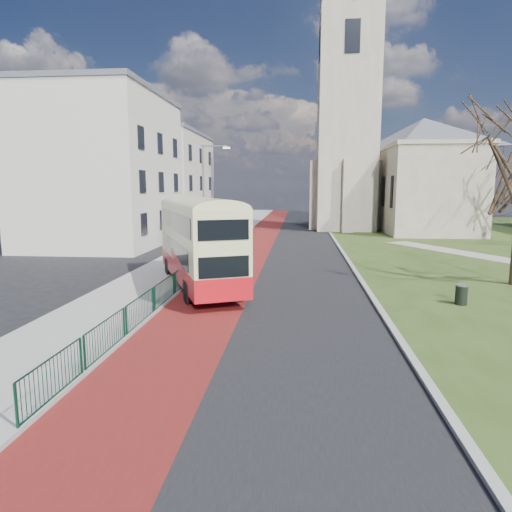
# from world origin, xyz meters

# --- Properties ---
(ground) EXTENTS (160.00, 160.00, 0.00)m
(ground) POSITION_xyz_m (0.00, 0.00, 0.00)
(ground) COLOR black
(ground) RESTS_ON ground
(road_carriageway) EXTENTS (9.00, 120.00, 0.01)m
(road_carriageway) POSITION_xyz_m (1.50, 20.00, 0.01)
(road_carriageway) COLOR black
(road_carriageway) RESTS_ON ground
(bus_lane) EXTENTS (3.40, 120.00, 0.01)m
(bus_lane) POSITION_xyz_m (-1.20, 20.00, 0.01)
(bus_lane) COLOR #591414
(bus_lane) RESTS_ON ground
(pavement_west) EXTENTS (4.00, 120.00, 0.12)m
(pavement_west) POSITION_xyz_m (-5.00, 20.00, 0.06)
(pavement_west) COLOR gray
(pavement_west) RESTS_ON ground
(kerb_west) EXTENTS (0.25, 120.00, 0.13)m
(kerb_west) POSITION_xyz_m (-3.00, 20.00, 0.07)
(kerb_west) COLOR #999993
(kerb_west) RESTS_ON ground
(kerb_east) EXTENTS (0.25, 80.00, 0.13)m
(kerb_east) POSITION_xyz_m (6.10, 22.00, 0.07)
(kerb_east) COLOR #999993
(kerb_east) RESTS_ON ground
(pedestrian_railing) EXTENTS (0.07, 24.00, 1.12)m
(pedestrian_railing) POSITION_xyz_m (-2.95, 4.00, 0.55)
(pedestrian_railing) COLOR #0B3221
(pedestrian_railing) RESTS_ON ground
(gothic_church) EXTENTS (16.38, 18.00, 40.00)m
(gothic_church) POSITION_xyz_m (12.56, 38.00, 13.13)
(gothic_church) COLOR gray
(gothic_church) RESTS_ON ground
(street_block_near) EXTENTS (10.30, 14.30, 13.00)m
(street_block_near) POSITION_xyz_m (-14.00, 22.00, 6.51)
(street_block_near) COLOR beige
(street_block_near) RESTS_ON ground
(street_block_far) EXTENTS (10.30, 16.30, 11.50)m
(street_block_far) POSITION_xyz_m (-14.00, 38.00, 5.76)
(street_block_far) COLOR beige
(street_block_far) RESTS_ON ground
(streetlamp) EXTENTS (2.13, 0.18, 8.00)m
(streetlamp) POSITION_xyz_m (-4.35, 18.00, 4.59)
(streetlamp) COLOR gray
(streetlamp) RESTS_ON pavement_west
(bus) EXTENTS (6.36, 10.49, 4.35)m
(bus) POSITION_xyz_m (-2.25, 5.98, 2.48)
(bus) COLOR #B71018
(bus) RESTS_ON ground
(litter_bin) EXTENTS (0.70, 0.70, 0.87)m
(litter_bin) POSITION_xyz_m (9.70, 3.50, 0.48)
(litter_bin) COLOR black
(litter_bin) RESTS_ON grass_green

